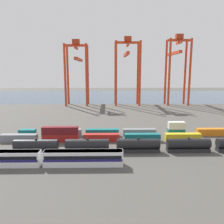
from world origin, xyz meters
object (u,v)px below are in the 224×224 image
(shipping_container_0, at_px, (19,138))
(shipping_container_7, at_px, (65,133))
(freight_tank_row, at_px, (138,145))
(gantry_crane_east, at_px, (177,63))
(shipping_container_1, at_px, (60,138))
(gantry_crane_west, at_px, (77,66))
(shipping_container_12, at_px, (213,132))
(shipping_container_5, at_px, (183,137))
(shipping_container_10, at_px, (176,132))
(shipping_container_8, at_px, (102,132))
(passenger_train, at_px, (42,158))
(gantry_crane_central, at_px, (127,64))

(shipping_container_0, distance_m, shipping_container_7, 15.78)
(freight_tank_row, bearing_deg, gantry_crane_east, 68.20)
(shipping_container_1, bearing_deg, gantry_crane_west, 93.34)
(shipping_container_12, bearing_deg, shipping_container_1, -173.19)
(shipping_container_5, distance_m, shipping_container_10, 6.62)
(shipping_container_8, distance_m, gantry_crane_west, 88.73)
(passenger_train, height_order, shipping_container_10, passenger_train)
(shipping_container_0, xyz_separation_m, gantry_crane_central, (43.87, 88.96, 27.46))
(shipping_container_1, bearing_deg, passenger_train, -91.41)
(shipping_container_8, relative_size, gantry_crane_west, 0.27)
(gantry_crane_central, bearing_deg, shipping_container_8, -100.86)
(shipping_container_5, bearing_deg, gantry_crane_west, 117.84)
(shipping_container_0, distance_m, shipping_container_12, 69.66)
(shipping_container_10, bearing_deg, shipping_container_8, 180.00)
(shipping_container_1, xyz_separation_m, shipping_container_5, (41.95, 0.00, 0.00))
(shipping_container_0, bearing_deg, gantry_crane_east, 48.40)
(freight_tank_row, distance_m, shipping_container_12, 34.92)
(gantry_crane_west, bearing_deg, passenger_train, -87.54)
(passenger_train, distance_m, shipping_container_7, 26.99)
(shipping_container_1, xyz_separation_m, gantry_crane_west, (-5.20, 89.26, 25.85))
(shipping_container_12, height_order, gantry_crane_east, gantry_crane_east)
(passenger_train, xyz_separation_m, freight_tank_row, (25.59, 9.58, -0.08))
(shipping_container_1, distance_m, gantry_crane_west, 93.07)
(shipping_container_10, bearing_deg, shipping_container_12, 0.00)
(shipping_container_8, bearing_deg, shipping_container_7, 180.00)
(passenger_train, relative_size, shipping_container_5, 3.38)
(shipping_container_5, relative_size, gantry_crane_central, 0.26)
(gantry_crane_west, relative_size, gantry_crane_central, 0.96)
(shipping_container_5, height_order, shipping_container_8, same)
(shipping_container_0, bearing_deg, shipping_container_10, 6.78)
(shipping_container_10, bearing_deg, gantry_crane_central, 98.10)
(shipping_container_8, bearing_deg, shipping_container_1, -154.89)
(passenger_train, xyz_separation_m, shipping_container_12, (55.86, 26.96, -0.84))
(shipping_container_0, xyz_separation_m, gantry_crane_west, (8.78, 89.26, 25.85))
(shipping_container_12, height_order, gantry_crane_west, gantry_crane_west)
(freight_tank_row, bearing_deg, passenger_train, -159.48)
(shipping_container_7, bearing_deg, gantry_crane_east, 51.87)
(gantry_crane_central, bearing_deg, shipping_container_1, -108.57)
(shipping_container_0, relative_size, shipping_container_8, 1.00)
(shipping_container_12, xyz_separation_m, gantry_crane_west, (-60.57, 82.65, 25.85))
(shipping_container_8, bearing_deg, shipping_container_0, -166.76)
(shipping_container_7, bearing_deg, freight_tank_row, -35.09)
(shipping_container_0, xyz_separation_m, shipping_container_8, (28.08, 6.61, 0.00))
(passenger_train, height_order, gantry_crane_central, gantry_crane_central)
(shipping_container_10, distance_m, gantry_crane_west, 98.44)
(passenger_train, distance_m, shipping_container_8, 30.67)
(shipping_container_8, bearing_deg, shipping_container_10, 0.00)
(shipping_container_5, bearing_deg, shipping_container_1, 180.00)
(gantry_crane_west, height_order, gantry_crane_east, gantry_crane_east)
(shipping_container_1, distance_m, gantry_crane_east, 113.70)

